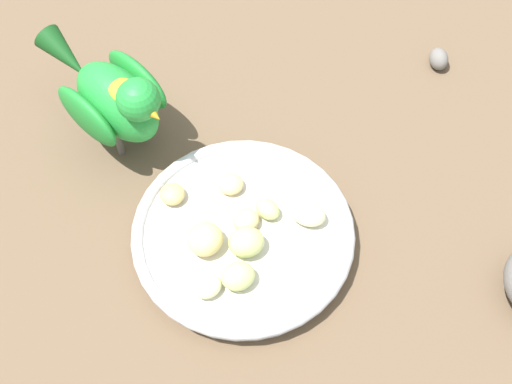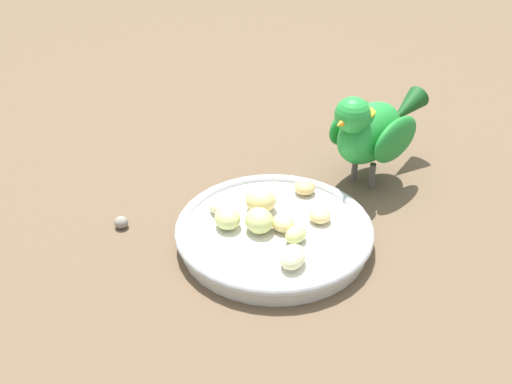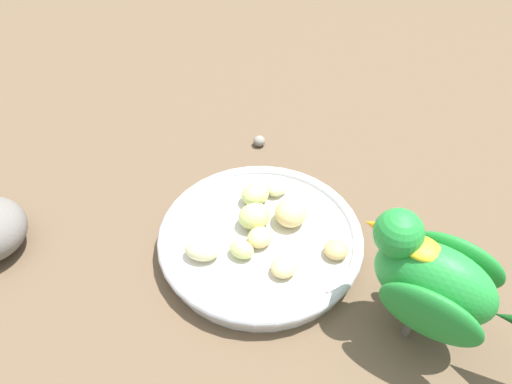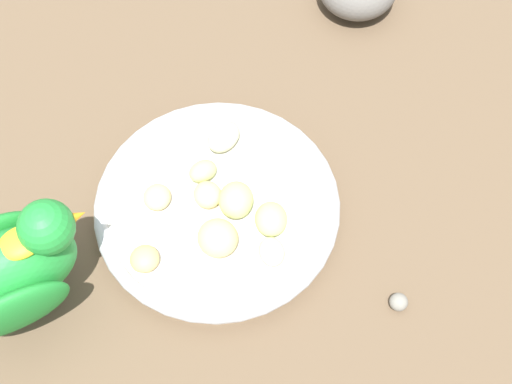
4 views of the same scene
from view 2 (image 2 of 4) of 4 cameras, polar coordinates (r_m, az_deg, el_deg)
name	(u,v)px [view 2 (image 2 of 4)]	position (r m, az deg, el deg)	size (l,w,h in m)	color
ground_plane	(274,223)	(0.79, 1.60, -2.80)	(4.00, 4.00, 0.00)	brown
feeding_bowl	(274,233)	(0.75, 1.62, -3.64)	(0.23, 0.23, 0.03)	beige
apple_piece_0	(227,218)	(0.75, -2.56, -2.35)	(0.03, 0.03, 0.02)	#C6D17A
apple_piece_1	(296,235)	(0.73, 3.56, -3.80)	(0.03, 0.02, 0.02)	#C6D17A
apple_piece_2	(320,215)	(0.76, 5.70, -2.06)	(0.03, 0.03, 0.02)	#E5C67F
apple_piece_3	(293,257)	(0.69, 3.28, -5.80)	(0.04, 0.03, 0.02)	beige
apple_piece_4	(283,223)	(0.74, 2.43, -2.78)	(0.03, 0.03, 0.02)	#E5C67F
apple_piece_5	(259,221)	(0.74, 0.27, -2.55)	(0.04, 0.03, 0.03)	#C6D17A
apple_piece_6	(308,189)	(0.81, 4.61, 0.27)	(0.03, 0.03, 0.02)	tan
apple_piece_7	(220,207)	(0.77, -3.26, -1.30)	(0.03, 0.02, 0.02)	beige
apple_piece_8	(261,200)	(0.77, 0.42, -0.72)	(0.04, 0.04, 0.03)	#E5C67F
parrot	(371,129)	(0.85, 10.21, 5.56)	(0.20, 0.10, 0.14)	#59544C
pebble_0	(121,222)	(0.80, -11.89, -2.66)	(0.02, 0.02, 0.01)	gray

